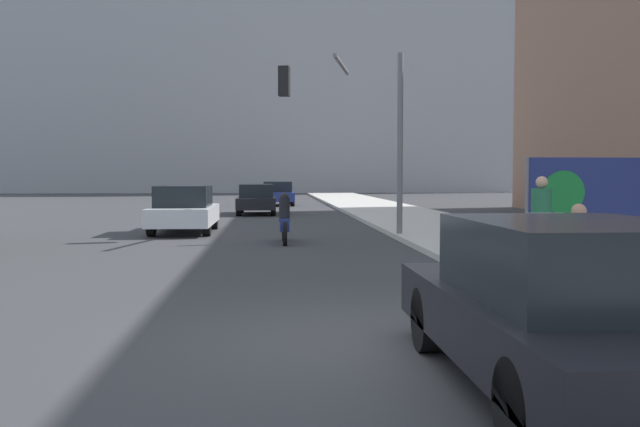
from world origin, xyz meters
The scene contains 12 objects.
ground_plane centered at (0.00, 0.00, 0.00)m, with size 160.00×160.00×0.00m, color #38383A.
sidewalk_curb centered at (4.50, 15.00, 0.07)m, with size 4.30×90.00×0.14m, color beige.
building_backdrop_far centered at (-2.00, 70.49, 17.49)m, with size 52.00×12.00×34.98m.
seated_protester centered at (3.37, 2.60, 0.79)m, with size 1.00×0.77×1.21m.
jogger_on_sidewalk centered at (3.53, 4.47, 0.95)m, with size 0.34×0.34×1.60m.
protest_banner centered at (4.87, 5.52, 1.17)m, with size 2.52×0.06×1.95m.
traffic_light_pole centered at (1.22, 12.57, 3.57)m, with size 3.45×3.22×5.00m.
parked_car_curbside centered at (1.31, -1.82, 0.70)m, with size 1.86×4.39×1.40m.
car_on_road_nearest centered at (-3.71, 14.71, 0.72)m, with size 1.80×4.42×1.45m.
car_on_road_midblock centered at (-1.71, 25.05, 0.69)m, with size 1.72×4.28×1.37m.
car_on_road_distant centered at (-0.67, 34.54, 0.70)m, with size 1.89×4.17×1.40m.
motorcycle_on_road centered at (-0.71, 11.17, 0.56)m, with size 0.28×2.08×1.31m.
Camera 1 is at (-1.06, -7.33, 1.75)m, focal length 40.00 mm.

